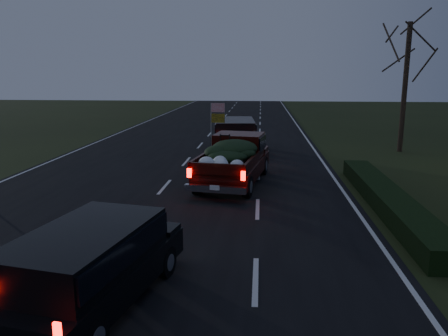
# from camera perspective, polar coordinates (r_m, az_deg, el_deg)

# --- Properties ---
(ground) EXTENTS (120.00, 120.00, 0.00)m
(ground) POSITION_cam_1_polar(r_m,az_deg,el_deg) (12.38, -12.80, -8.35)
(ground) COLOR black
(ground) RESTS_ON ground
(road_asphalt) EXTENTS (14.00, 120.00, 0.02)m
(road_asphalt) POSITION_cam_1_polar(r_m,az_deg,el_deg) (12.37, -12.80, -8.30)
(road_asphalt) COLOR black
(road_asphalt) RESTS_ON ground
(hedge_row) EXTENTS (1.00, 10.00, 0.60)m
(hedge_row) POSITION_cam_1_polar(r_m,az_deg,el_deg) (15.16, 20.56, -3.82)
(hedge_row) COLOR black
(hedge_row) RESTS_ON ground
(bare_tree_far) EXTENTS (3.60, 3.60, 7.00)m
(bare_tree_far) POSITION_cam_1_polar(r_m,az_deg,el_deg) (26.25, 22.85, 13.34)
(bare_tree_far) COLOR black
(bare_tree_far) RESTS_ON ground
(pickup_truck) EXTENTS (2.86, 5.64, 2.83)m
(pickup_truck) POSITION_cam_1_polar(r_m,az_deg,el_deg) (17.28, 1.32, 1.45)
(pickup_truck) COLOR #320A06
(pickup_truck) RESTS_ON ground
(lead_suv) EXTENTS (2.57, 5.34, 1.49)m
(lead_suv) POSITION_cam_1_polar(r_m,az_deg,el_deg) (24.18, 1.44, 4.69)
(lead_suv) COLOR black
(lead_suv) RESTS_ON ground
(rear_suv) EXTENTS (2.64, 4.69, 1.27)m
(rear_suv) POSITION_cam_1_polar(r_m,az_deg,el_deg) (8.51, -17.15, -11.34)
(rear_suv) COLOR black
(rear_suv) RESTS_ON ground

